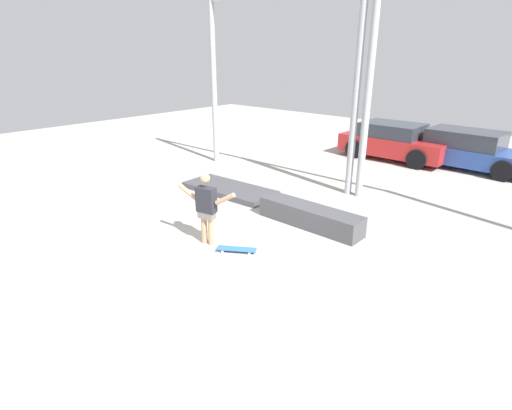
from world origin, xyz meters
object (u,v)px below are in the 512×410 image
object	(u,v)px
skateboarder	(206,206)
skateboard	(237,249)
grind_box	(310,216)
parked_car_red	(394,142)
parked_car_blue	(467,150)
manual_pad	(229,189)

from	to	relation	value
skateboarder	skateboard	bearing A→B (deg)	-3.79
grind_box	parked_car_red	distance (m)	7.64
skateboarder	skateboard	size ratio (longest dim) A/B	1.95
skateboarder	grind_box	size ratio (longest dim) A/B	0.60
skateboard	parked_car_blue	world-z (taller)	parked_car_blue
grind_box	parked_car_red	xyz separation A→B (m)	(-1.28, 7.52, 0.42)
manual_pad	parked_car_blue	xyz separation A→B (m)	(4.44, 7.49, 0.57)
skateboard	manual_pad	size ratio (longest dim) A/B	0.28
manual_pad	parked_car_blue	distance (m)	8.73
skateboard	manual_pad	distance (m)	3.85
skateboarder	parked_car_blue	bearing A→B (deg)	63.60
skateboarder	parked_car_red	xyz separation A→B (m)	(-0.16, 9.78, -0.20)
manual_pad	skateboarder	bearing A→B (deg)	-52.59
skateboarder	parked_car_blue	world-z (taller)	skateboarder
skateboard	grind_box	size ratio (longest dim) A/B	0.31
skateboard	manual_pad	xyz separation A→B (m)	(-2.83, 2.60, 0.02)
parked_car_red	manual_pad	bearing A→B (deg)	-104.69
manual_pad	grind_box	bearing A→B (deg)	-8.44
skateboard	grind_box	world-z (taller)	grind_box
skateboard	parked_car_red	size ratio (longest dim) A/B	0.20
skateboarder	manual_pad	distance (m)	3.53
skateboarder	parked_car_red	world-z (taller)	skateboarder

